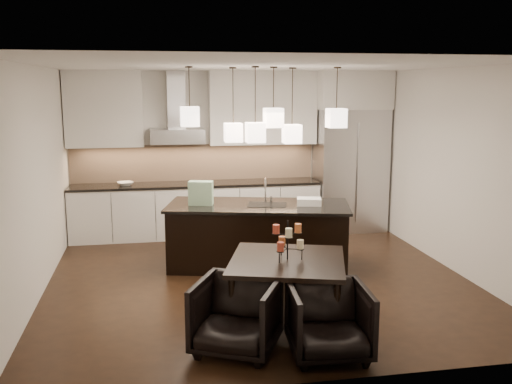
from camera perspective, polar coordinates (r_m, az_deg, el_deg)
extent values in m
cube|color=black|center=(7.73, 0.27, -8.76)|extent=(5.50, 5.50, 0.02)
cube|color=white|center=(7.30, 0.29, 12.63)|extent=(5.50, 5.50, 0.02)
cube|color=silver|center=(10.08, -2.64, 4.02)|extent=(5.50, 0.02, 2.80)
cube|color=silver|center=(4.75, 6.50, -3.46)|extent=(5.50, 0.02, 2.80)
cube|color=silver|center=(7.39, -21.25, 0.92)|extent=(0.02, 5.50, 2.80)
cube|color=silver|center=(8.34, 19.26, 2.07)|extent=(0.02, 5.50, 2.80)
cube|color=#B7B7BA|center=(10.26, 9.38, 2.17)|extent=(1.20, 0.72, 2.15)
cube|color=silver|center=(10.15, 9.62, 10.01)|extent=(1.26, 0.72, 0.65)
cube|color=silver|center=(9.85, -5.94, -1.85)|extent=(4.21, 0.62, 0.88)
cube|color=black|center=(9.76, -5.99, 0.79)|extent=(4.21, 0.66, 0.04)
cube|color=tan|center=(10.01, -6.16, 2.97)|extent=(4.21, 0.02, 0.63)
cube|color=silver|center=(9.77, -14.96, 8.03)|extent=(1.25, 0.35, 1.25)
cube|color=silver|center=(9.93, 0.66, 8.41)|extent=(1.85, 0.35, 1.25)
cube|color=#B7B7BA|center=(9.69, -7.88, 5.57)|extent=(0.90, 0.52, 0.24)
cube|color=#B7B7BA|center=(9.77, -8.00, 9.13)|extent=(0.30, 0.28, 0.96)
imported|color=silver|center=(9.69, -12.94, 0.81)|extent=(0.32, 0.32, 0.06)
cube|color=black|center=(8.13, 0.22, -4.50)|extent=(2.62, 1.55, 0.87)
cube|color=black|center=(8.03, 0.22, -1.38)|extent=(2.72, 1.64, 0.04)
cube|color=#1E6831|center=(8.01, -5.54, -0.10)|extent=(0.37, 0.25, 0.33)
cube|color=silver|center=(8.01, 5.33, -0.96)|extent=(0.38, 0.31, 0.10)
cylinder|color=beige|center=(6.09, 4.44, -5.23)|extent=(0.09, 0.09, 0.10)
cylinder|color=#BE602E|center=(6.21, 2.62, -4.89)|extent=(0.09, 0.09, 0.10)
cylinder|color=#AC3B27|center=(5.99, 2.46, -5.48)|extent=(0.09, 0.09, 0.10)
cylinder|color=#BE602E|center=(6.14, 4.23, -3.62)|extent=(0.09, 0.09, 0.10)
cylinder|color=#AC3B27|center=(6.08, 2.03, -3.72)|extent=(0.09, 0.09, 0.10)
cylinder|color=beige|center=(5.94, 3.30, -4.10)|extent=(0.09, 0.09, 0.10)
imported|color=black|center=(5.64, -1.95, -12.26)|extent=(1.04, 1.05, 0.72)
imported|color=black|center=(5.59, 7.31, -12.69)|extent=(0.80, 0.82, 0.69)
cube|color=beige|center=(7.67, -6.64, 7.51)|extent=(0.24, 0.24, 0.26)
cube|color=beige|center=(7.99, -2.29, 5.96)|extent=(0.24, 0.24, 0.26)
cube|color=beige|center=(7.74, 1.75, 7.43)|extent=(0.24, 0.24, 0.26)
cube|color=beige|center=(8.10, 3.61, 5.82)|extent=(0.24, 0.24, 0.26)
cube|color=beige|center=(7.93, 8.02, 7.33)|extent=(0.24, 0.24, 0.26)
cube|color=beige|center=(7.56, -0.07, 5.96)|extent=(0.24, 0.24, 0.26)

